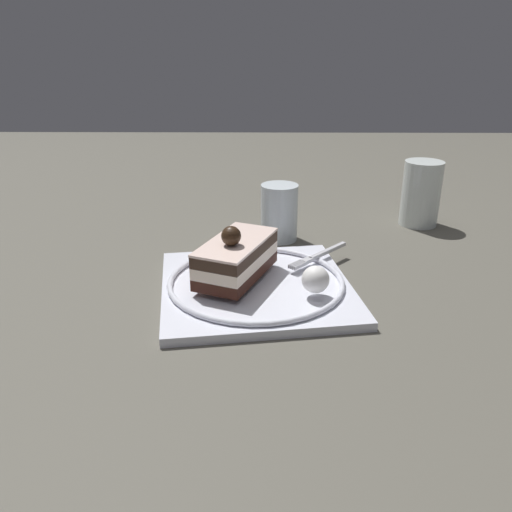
{
  "coord_description": "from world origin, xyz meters",
  "views": [
    {
      "loc": [
        0.59,
        -0.01,
        0.29
      ],
      "look_at": [
        0.01,
        -0.01,
        0.05
      ],
      "focal_mm": 36.27,
      "sensor_mm": 36.0,
      "label": 1
    }
  ],
  "objects": [
    {
      "name": "drink_glass_near",
      "position": [
        -0.18,
        0.02,
        0.04
      ],
      "size": [
        0.06,
        0.06,
        0.09
      ],
      "color": "silver",
      "rests_on": "ground_plane"
    },
    {
      "name": "whipped_cream_dollop",
      "position": [
        0.05,
        0.06,
        0.03
      ],
      "size": [
        0.03,
        0.03,
        0.03
      ],
      "primitive_type": "ellipsoid",
      "color": "white",
      "rests_on": "dessert_plate"
    },
    {
      "name": "fork",
      "position": [
        -0.06,
        0.07,
        0.02
      ],
      "size": [
        0.09,
        0.09,
        0.0
      ],
      "color": "silver",
      "rests_on": "dessert_plate"
    },
    {
      "name": "ground_plane",
      "position": [
        0.0,
        0.0,
        0.0
      ],
      "size": [
        2.4,
        2.4,
        0.0
      ],
      "primitive_type": "plane",
      "color": "#565349"
    },
    {
      "name": "dessert_plate",
      "position": [
        0.01,
        -0.01,
        0.01
      ],
      "size": [
        0.26,
        0.26,
        0.02
      ],
      "color": "white",
      "rests_on": "ground_plane"
    },
    {
      "name": "cake_slice",
      "position": [
        0.0,
        -0.04,
        0.04
      ],
      "size": [
        0.14,
        0.11,
        0.07
      ],
      "color": "#35170E",
      "rests_on": "dessert_plate"
    },
    {
      "name": "drink_glass_far",
      "position": [
        -0.25,
        0.26,
        0.05
      ],
      "size": [
        0.06,
        0.06,
        0.11
      ],
      "color": "white",
      "rests_on": "ground_plane"
    }
  ]
}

